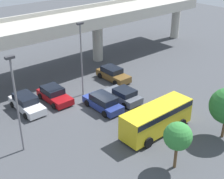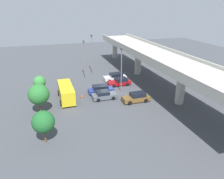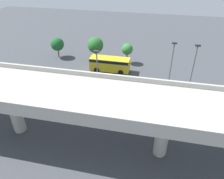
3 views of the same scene
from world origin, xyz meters
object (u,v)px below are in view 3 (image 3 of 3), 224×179
parked_car_2 (107,86)px  shuttle_bus (110,63)px  tree_front_centre (95,45)px  parked_car_0 (142,109)px  parked_car_4 (62,98)px  tree_front_left (127,49)px  lamp_post_near_aisle (192,72)px  lamp_post_by_overpass (97,75)px  lamp_post_mid_lot (171,65)px  tree_front_right (57,44)px  traffic_cone (107,76)px  parked_car_3 (91,84)px  parked_car_1 (119,106)px

parked_car_2 → shuttle_bus: bearing=-171.3°
tree_front_centre → parked_car_0: bearing=124.9°
parked_car_4 → tree_front_left: size_ratio=1.19×
lamp_post_near_aisle → tree_front_centre: size_ratio=1.92×
parked_car_2 → lamp_post_by_overpass: size_ratio=0.57×
parked_car_2 → lamp_post_mid_lot: (-9.41, -1.07, 4.11)m
shuttle_bus → tree_front_left: 5.06m
parked_car_4 → tree_front_left: 17.11m
parked_car_4 → parked_car_2: bearing=-48.7°
tree_front_right → traffic_cone: tree_front_right is taller
parked_car_3 → parked_car_0: bearing=60.1°
parked_car_0 → parked_car_3: bearing=60.1°
parked_car_4 → tree_front_centre: size_ratio=0.99×
parked_car_2 → parked_car_3: 2.71m
lamp_post_mid_lot → tree_front_centre: bearing=-34.2°
parked_car_3 → traffic_cone: 4.08m
parked_car_2 → tree_front_left: (-1.50, -10.66, 2.11)m
tree_front_left → lamp_post_mid_lot: bearing=129.5°
tree_front_right → parked_car_3: bearing=134.9°
parked_car_0 → shuttle_bus: bearing=31.8°
parked_car_2 → shuttle_bus: (0.99, -6.46, 0.81)m
parked_car_1 → parked_car_3: 7.45m
lamp_post_by_overpass → parked_car_2: bearing=-94.2°
parked_car_0 → lamp_post_mid_lot: size_ratio=0.59×
lamp_post_mid_lot → parked_car_2: bearing=6.5°
tree_front_centre → tree_front_right: size_ratio=1.13×
lamp_post_mid_lot → lamp_post_near_aisle: bearing=138.8°
parked_car_2 → parked_car_3: parked_car_2 is taller
parked_car_4 → shuttle_bus: 12.16m
tree_front_right → parked_car_2: bearing=141.2°
parked_car_1 → tree_front_centre: size_ratio=0.98×
shuttle_bus → tree_front_centre: size_ratio=1.53×
lamp_post_mid_lot → traffic_cone: (10.36, -2.73, -4.53)m
lamp_post_mid_lot → tree_front_right: (22.34, -9.33, -2.05)m
lamp_post_mid_lot → tree_front_right: lamp_post_mid_lot is taller
parked_car_1 → traffic_cone: (3.86, -8.57, -0.38)m
shuttle_bus → traffic_cone: bearing=90.7°
parked_car_3 → lamp_post_by_overpass: 6.25m
lamp_post_by_overpass → traffic_cone: 8.94m
tree_front_left → tree_front_centre: tree_front_centre is taller
parked_car_0 → parked_car_1: bearing=87.5°
shuttle_bus → tree_front_right: bearing=-18.2°
parked_car_0 → parked_car_3: (8.77, -5.05, -0.06)m
lamp_post_near_aisle → traffic_cone: size_ratio=12.95×
parked_car_2 → tree_front_centre: (4.93, -10.81, 2.39)m
tree_front_left → traffic_cone: (2.45, 6.86, -2.52)m
parked_car_0 → tree_front_right: bearing=51.1°
tree_front_right → tree_front_left: bearing=-178.9°
lamp_post_near_aisle → traffic_cone: 14.81m
lamp_post_by_overpass → shuttle_bus: bearing=-86.2°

